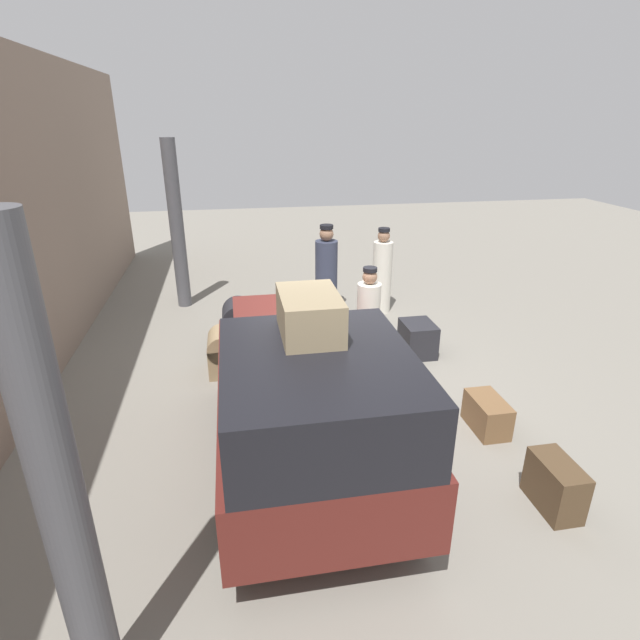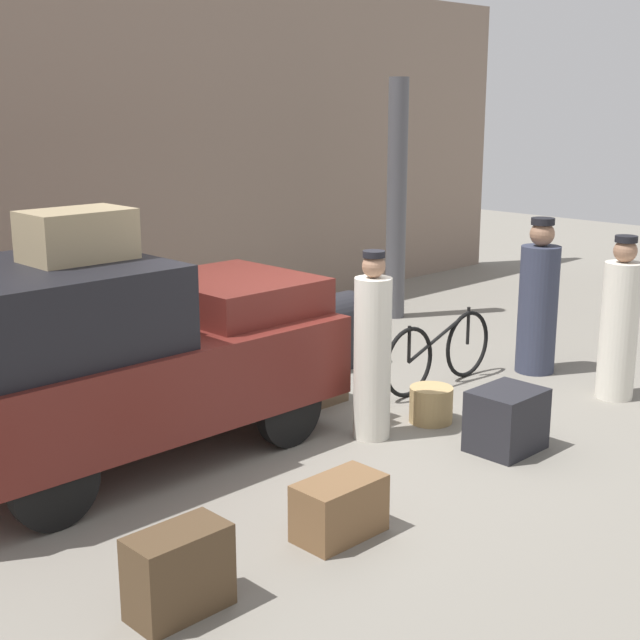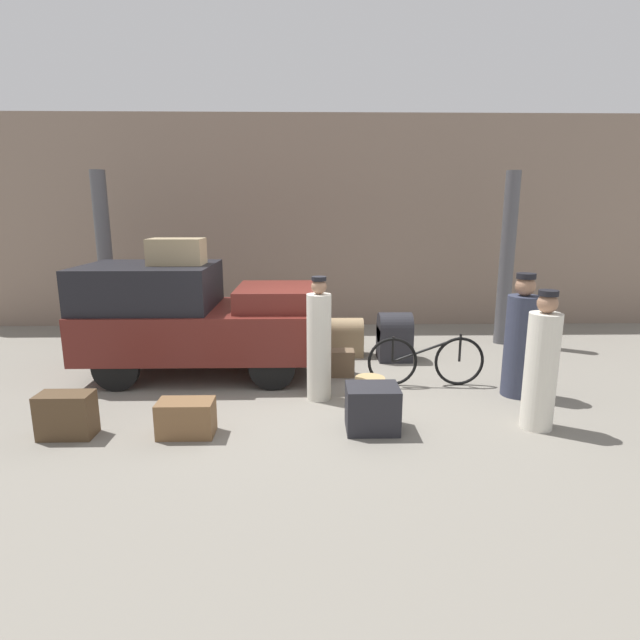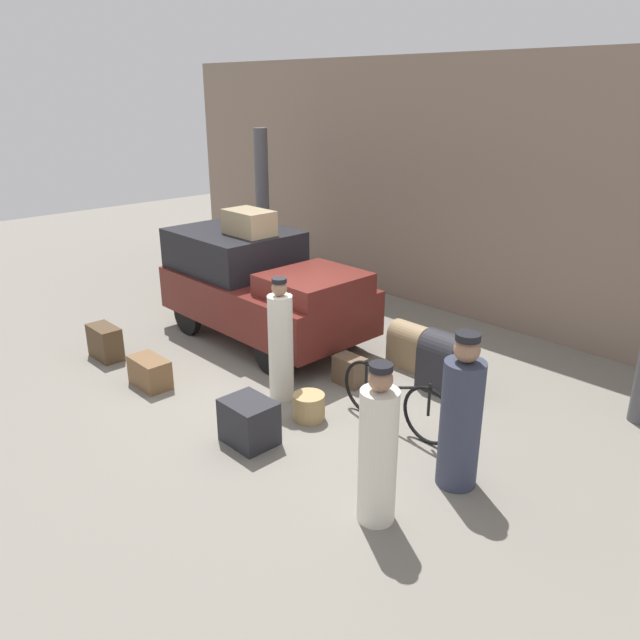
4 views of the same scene
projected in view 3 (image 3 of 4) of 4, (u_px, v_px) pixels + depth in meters
name	position (u px, v px, depth m)	size (l,w,h in m)	color
ground_plane	(307.00, 386.00, 7.33)	(30.00, 30.00, 0.00)	gray
station_building_facade	(307.00, 223.00, 10.82)	(16.00, 0.15, 4.50)	gray
canopy_pillar_left	(105.00, 261.00, 9.22)	(0.27, 0.27, 3.23)	#4C4C51
canopy_pillar_right	(507.00, 260.00, 9.37)	(0.27, 0.27, 3.23)	#4C4C51
truck	(194.00, 315.00, 7.76)	(3.58, 1.79, 1.72)	black
bicycle	(426.00, 361.00, 7.29)	(1.71, 0.04, 0.78)	black
wicker_basket	(370.00, 390.00, 6.71)	(0.41, 0.41, 0.34)	tan
porter_with_bicycle	(319.00, 344.00, 6.69)	(0.33, 0.33, 1.68)	silver
porter_carrying_trunk	(520.00, 341.00, 6.82)	(0.43, 0.43, 1.71)	#33384C
conductor_in_dark_uniform	(541.00, 366.00, 5.79)	(0.37, 0.37, 1.65)	silver
trunk_barrel_dark	(395.00, 336.00, 8.56)	(0.56, 0.53, 0.83)	#232328
trunk_umber_medium	(186.00, 418.00, 5.70)	(0.63, 0.36, 0.41)	brown
trunk_wicker_pale	(347.00, 336.00, 8.82)	(0.57, 0.43, 0.67)	#937A56
suitcase_black_upright	(340.00, 363.00, 7.76)	(0.44, 0.29, 0.41)	brown
trunk_large_brown	(66.00, 415.00, 5.65)	(0.60, 0.32, 0.52)	#4C3823
suitcase_small_leather	(372.00, 408.00, 5.83)	(0.61, 0.49, 0.54)	#232328
trunk_on_truck_roof	(177.00, 252.00, 7.54)	(0.81, 0.54, 0.39)	#9E8966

